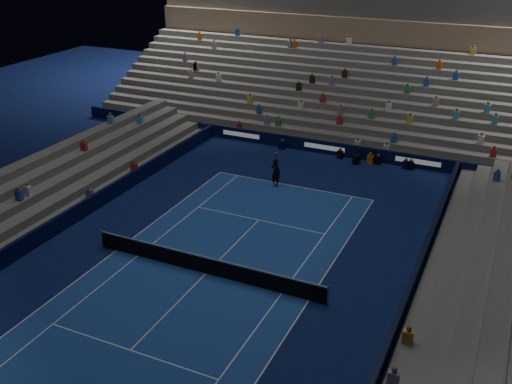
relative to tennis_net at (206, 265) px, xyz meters
The scene contains 11 objects.
ground 0.50m from the tennis_net, ahead, with size 90.00×90.00×0.00m, color #0B1647.
court_surface 0.50m from the tennis_net, ahead, with size 10.97×23.77×0.01m, color #1A4091.
sponsor_barrier_far 18.50m from the tennis_net, 90.00° to the left, with size 44.00×0.25×1.00m, color black.
sponsor_barrier_east 9.70m from the tennis_net, ahead, with size 0.25×37.00×1.00m, color black.
sponsor_barrier_west 9.70m from the tennis_net, behind, with size 0.25×37.00×1.00m, color black.
grandstand_main 28.05m from the tennis_net, 90.00° to the left, with size 44.00×15.20×11.20m.
grandstand_east 13.17m from the tennis_net, ahead, with size 5.00×37.00×2.50m.
grandstand_west 13.17m from the tennis_net, behind, with size 5.00×37.00×2.50m.
tennis_net is the anchor object (origin of this frame).
tennis_player 11.49m from the tennis_net, 95.28° to the left, with size 0.71×0.46×1.94m, color black.
broadcast_camera 17.77m from the tennis_net, 81.17° to the left, with size 0.53×0.96×0.63m.
Camera 1 is at (12.75, -21.71, 16.07)m, focal length 41.23 mm.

